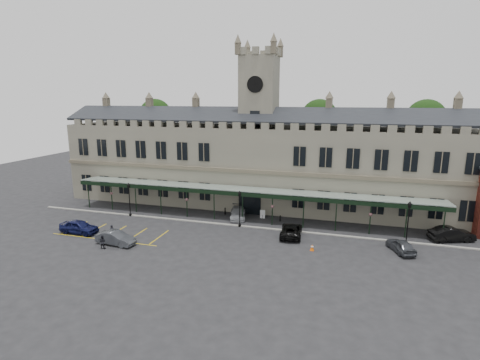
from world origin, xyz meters
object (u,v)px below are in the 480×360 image
(car_right_b, at_px, (452,234))
(lamp_post_left, at_px, (129,196))
(sign_board, at_px, (262,214))
(person_b, at_px, (102,242))
(lamp_post_mid, at_px, (240,205))
(car_van, at_px, (291,230))
(clock_tower, at_px, (259,119))
(car_left_a, at_px, (79,227))
(station_building, at_px, (258,163))
(car_left_b, at_px, (116,238))
(person_a, at_px, (112,231))
(traffic_cone, at_px, (312,247))
(car_right_a, at_px, (401,246))
(lamp_post_right, at_px, (408,219))
(car_taxi, at_px, (238,213))

(car_right_b, bearing_deg, lamp_post_left, 73.01)
(sign_board, xyz_separation_m, person_b, (-14.49, -15.21, 0.20))
(lamp_post_mid, xyz_separation_m, car_van, (6.87, -1.46, -2.11))
(car_right_b, bearing_deg, clock_tower, 51.30)
(lamp_post_mid, xyz_separation_m, car_left_a, (-18.13, -7.80, -2.01))
(station_building, bearing_deg, car_left_a, -134.48)
(sign_board, bearing_deg, car_left_a, -149.56)
(lamp_post_left, distance_m, person_b, 11.80)
(car_left_b, height_order, person_a, person_a)
(station_building, bearing_deg, person_b, -119.66)
(traffic_cone, distance_m, car_right_a, 9.46)
(clock_tower, distance_m, lamp_post_right, 24.84)
(car_van, height_order, car_right_a, car_van)
(traffic_cone, distance_m, person_a, 23.22)
(station_building, bearing_deg, car_right_a, -35.13)
(car_taxi, bearing_deg, lamp_post_mid, -84.74)
(sign_board, relative_size, car_taxi, 0.24)
(car_taxi, distance_m, car_right_a, 21.08)
(station_building, relative_size, lamp_post_right, 11.84)
(car_right_b, bearing_deg, traffic_cone, 95.75)
(station_building, bearing_deg, car_taxi, -99.03)
(lamp_post_mid, xyz_separation_m, car_left_b, (-11.73, -9.64, -2.07))
(person_b, bearing_deg, car_right_a, -170.27)
(car_taxi, bearing_deg, person_b, -142.75)
(lamp_post_right, height_order, person_b, lamp_post_right)
(car_left_a, xyz_separation_m, car_right_a, (37.00, 4.96, -0.12))
(car_left_a, bearing_deg, car_left_b, -104.74)
(car_left_b, height_order, car_van, car_left_b)
(lamp_post_mid, relative_size, traffic_cone, 6.74)
(station_building, bearing_deg, car_left_b, -119.91)
(car_left_a, bearing_deg, car_right_a, -81.07)
(lamp_post_left, height_order, lamp_post_right, lamp_post_right)
(car_right_b, relative_size, person_b, 3.28)
(car_left_a, relative_size, person_b, 3.14)
(car_van, relative_size, person_b, 3.40)
(lamp_post_left, height_order, person_a, lamp_post_left)
(clock_tower, bearing_deg, traffic_cone, -58.03)
(sign_board, height_order, car_left_b, car_left_b)
(car_taxi, bearing_deg, lamp_post_left, 177.98)
(car_van, distance_m, person_a, 21.24)
(car_van, bearing_deg, lamp_post_left, -8.34)
(car_right_b, bearing_deg, car_left_b, 87.84)
(lamp_post_left, relative_size, car_left_b, 1.02)
(person_a, height_order, person_b, person_a)
(car_taxi, bearing_deg, car_van, -46.01)
(lamp_post_left, relative_size, car_van, 0.91)
(station_building, relative_size, traffic_cone, 84.61)
(clock_tower, xyz_separation_m, traffic_cone, (9.84, -15.76, -12.76))
(person_b, bearing_deg, lamp_post_right, -166.57)
(car_taxi, relative_size, car_van, 0.95)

